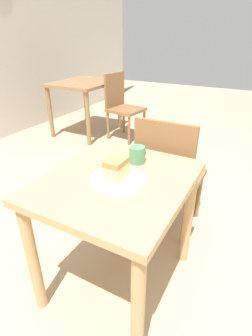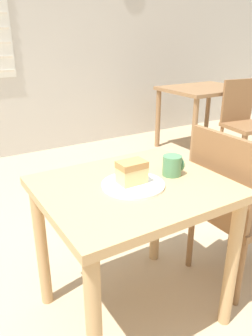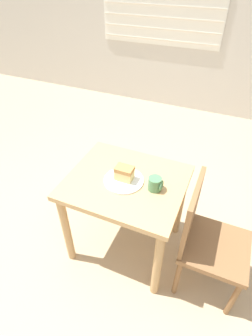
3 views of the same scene
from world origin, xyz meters
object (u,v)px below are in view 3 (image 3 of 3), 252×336
object	(u,v)px
cake_slice	(124,173)
plate	(124,180)
dining_table_near	(126,193)
chair_near_window	(206,238)
coffee_mug	(155,184)

from	to	relation	value
cake_slice	plate	bearing A→B (deg)	-76.06
dining_table_near	plate	world-z (taller)	plate
chair_near_window	plate	distance (m)	0.67
dining_table_near	chair_near_window	bearing A→B (deg)	-5.95
plate	coffee_mug	distance (m)	0.23
dining_table_near	coffee_mug	world-z (taller)	coffee_mug
cake_slice	coffee_mug	size ratio (longest dim) A/B	1.26
chair_near_window	coffee_mug	world-z (taller)	chair_near_window
chair_near_window	cake_slice	world-z (taller)	chair_near_window
chair_near_window	coffee_mug	size ratio (longest dim) A/B	9.33
plate	coffee_mug	bearing A→B (deg)	1.96
dining_table_near	chair_near_window	world-z (taller)	chair_near_window
chair_near_window	plate	xyz separation A→B (m)	(-0.62, 0.05, 0.25)
plate	coffee_mug	size ratio (longest dim) A/B	2.86
cake_slice	coffee_mug	world-z (taller)	cake_slice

